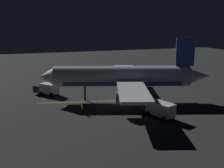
% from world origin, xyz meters
% --- Properties ---
extents(ground_plane, '(180.00, 180.00, 0.20)m').
position_xyz_m(ground_plane, '(0.00, 0.00, -0.10)').
color(ground_plane, '#2C2C2C').
extents(apron_guide_stripe, '(5.32, 24.63, 0.01)m').
position_xyz_m(apron_guide_stripe, '(0.69, 4.00, 0.00)').
color(apron_guide_stripe, gold).
rests_on(apron_guide_stripe, ground_plane).
extents(airliner, '(31.51, 33.09, 12.36)m').
position_xyz_m(airliner, '(-0.17, -0.55, 4.73)').
color(airliner, white).
rests_on(airliner, ground_plane).
extents(baggage_truck, '(5.19, 5.46, 2.56)m').
position_xyz_m(baggage_truck, '(8.66, 13.76, 1.28)').
color(baggage_truck, silver).
rests_on(baggage_truck, ground_plane).
extents(catering_truck, '(6.79, 4.27, 2.60)m').
position_xyz_m(catering_truck, '(-10.46, -2.47, 1.33)').
color(catering_truck, silver).
rests_on(catering_truck, ground_plane).
extents(ground_crew_worker, '(0.40, 0.40, 1.74)m').
position_xyz_m(ground_crew_worker, '(-5.18, 9.06, 0.89)').
color(ground_crew_worker, black).
rests_on(ground_crew_worker, ground_plane).
extents(traffic_cone_near_left, '(0.50, 0.50, 0.55)m').
position_xyz_m(traffic_cone_near_left, '(-5.68, 8.41, 0.25)').
color(traffic_cone_near_left, '#EA590F').
rests_on(traffic_cone_near_left, ground_plane).
extents(traffic_cone_near_right, '(0.50, 0.50, 0.55)m').
position_xyz_m(traffic_cone_near_right, '(-1.19, 5.51, 0.25)').
color(traffic_cone_near_right, '#EA590F').
rests_on(traffic_cone_near_right, ground_plane).
extents(traffic_cone_under_wing, '(0.50, 0.50, 0.55)m').
position_xyz_m(traffic_cone_under_wing, '(-5.86, 6.32, 0.25)').
color(traffic_cone_under_wing, '#EA590F').
rests_on(traffic_cone_under_wing, ground_plane).
extents(traffic_cone_far, '(0.50, 0.50, 0.55)m').
position_xyz_m(traffic_cone_far, '(-6.46, 5.90, 0.25)').
color(traffic_cone_far, '#EA590F').
rests_on(traffic_cone_far, ground_plane).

